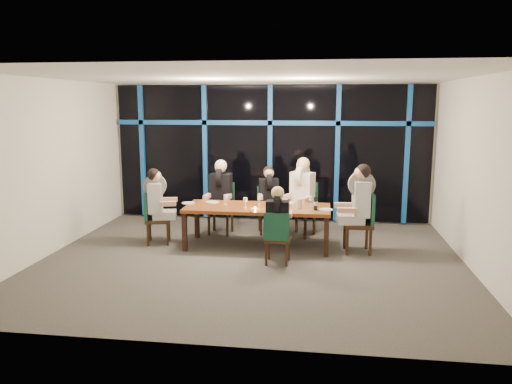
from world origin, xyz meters
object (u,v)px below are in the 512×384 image
chair_far_left (222,205)px  wine_bottle (316,203)px  diner_far_left (220,186)px  diner_end_left (157,195)px  diner_near_mid (278,213)px  water_pitcher (299,204)px  chair_end_right (363,219)px  chair_end_left (153,215)px  diner_far_mid (269,190)px  diner_far_right (302,186)px  chair_near_mid (277,235)px  chair_far_mid (268,207)px  dining_table (257,210)px  chair_far_right (303,206)px  diner_end_right (359,195)px

chair_far_left → wine_bottle: 2.19m
diner_far_left → diner_end_left: (-1.01, -0.84, -0.05)m
diner_far_left → diner_near_mid: bearing=-49.0°
water_pitcher → chair_end_right: bearing=6.0°
chair_end_left → diner_near_mid: bearing=-122.6°
diner_far_mid → diner_far_right: size_ratio=0.87×
water_pitcher → diner_far_right: bearing=95.6°
wine_bottle → water_pitcher: 0.31m
wine_bottle → diner_near_mid: bearing=-129.5°
chair_end_right → chair_near_mid: (-1.42, -0.88, -0.11)m
chair_far_mid → chair_end_right: 2.13m
chair_end_right → diner_far_right: diner_far_right is taller
dining_table → chair_end_left: bearing=-178.7°
diner_far_right → diner_near_mid: diner_far_right is taller
chair_far_mid → diner_near_mid: (0.37, -1.96, 0.32)m
chair_far_left → chair_far_right: 1.63m
diner_far_left → wine_bottle: bearing=-23.8°
chair_end_right → diner_far_right: size_ratio=1.03×
chair_far_left → chair_end_right: bearing=-16.2°
diner_near_mid → water_pitcher: size_ratio=4.84×
chair_far_right → water_pitcher: bearing=-68.0°
chair_end_left → diner_far_left: diner_far_left is taller
dining_table → diner_end_right: (1.78, -0.09, 0.33)m
diner_end_right → diner_near_mid: size_ratio=1.22×
chair_far_mid → diner_end_right: 2.12m
diner_end_right → wine_bottle: bearing=-88.2°
dining_table → diner_end_left: diner_end_left is taller
dining_table → diner_end_left: (-1.86, -0.03, 0.24)m
chair_far_right → diner_end_left: size_ratio=1.13×
diner_end_right → chair_near_mid: bearing=-61.3°
diner_far_left → diner_near_mid: size_ratio=1.16×
wine_bottle → diner_far_left: bearing=152.5°
dining_table → diner_end_right: size_ratio=2.51×
chair_far_left → diner_near_mid: 2.23m
chair_end_left → diner_near_mid: size_ratio=1.13×
chair_far_left → chair_far_mid: size_ratio=1.10×
water_pitcher → chair_far_right: bearing=93.6°
chair_end_right → diner_end_right: 0.43m
chair_far_right → chair_end_left: 2.90m
chair_far_right → diner_far_mid: (-0.69, 0.04, 0.29)m
diner_far_mid → water_pitcher: size_ratio=5.10×
chair_far_left → water_pitcher: chair_far_left is taller
diner_near_mid → chair_near_mid: bearing=90.0°
chair_far_left → chair_far_mid: chair_far_left is taller
diner_end_right → diner_far_left: bearing=-113.5°
diner_end_left → diner_end_right: 3.64m
chair_far_left → diner_near_mid: bearing=-50.4°
chair_end_left → diner_end_left: bearing=-90.0°
diner_end_left → diner_end_right: (3.64, -0.07, 0.09)m
diner_far_mid → chair_end_left: bearing=-165.7°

